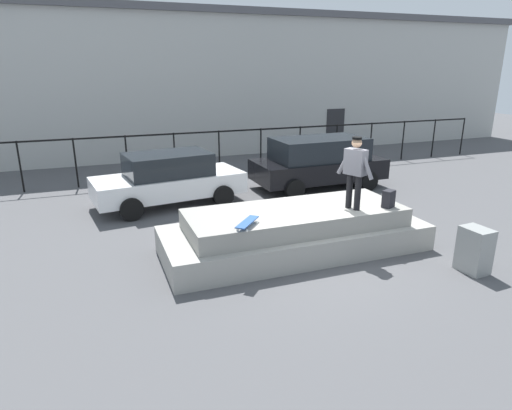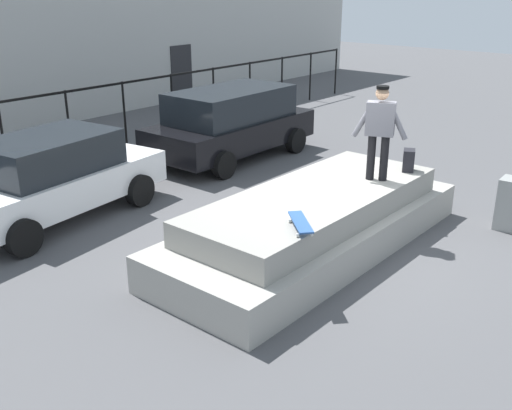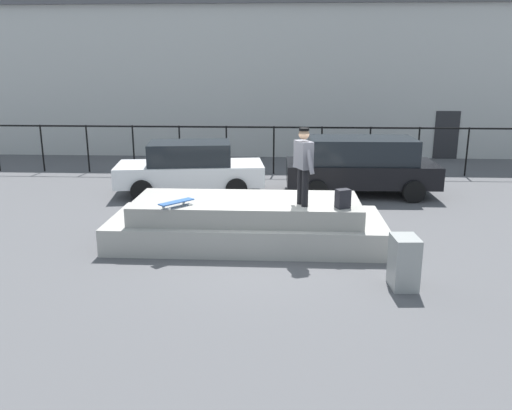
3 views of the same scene
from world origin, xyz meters
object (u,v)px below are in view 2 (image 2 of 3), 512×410
object	(u,v)px
car_white_sedan_near	(50,177)
skateboard	(301,222)
backpack	(409,160)
skateboarder	(380,127)
car_black_hatchback_mid	(231,122)

from	to	relation	value
car_white_sedan_near	skateboard	bearing A→B (deg)	-82.92
skateboard	backpack	distance (m)	3.44
skateboarder	skateboard	xyz separation A→B (m)	(-2.62, -0.29, -0.84)
car_white_sedan_near	backpack	bearing A→B (deg)	-51.51
backpack	car_white_sedan_near	bearing A→B (deg)	102.37
backpack	car_black_hatchback_mid	bearing A→B (deg)	52.09
backpack	car_white_sedan_near	xyz separation A→B (m)	(-4.09, 5.14, -0.37)
backpack	car_black_hatchback_mid	world-z (taller)	car_black_hatchback_mid
skateboarder	skateboard	distance (m)	2.76
skateboard	car_black_hatchback_mid	distance (m)	7.11
skateboarder	car_black_hatchback_mid	distance (m)	5.61
skateboarder	car_white_sedan_near	xyz separation A→B (m)	(-3.27, 4.96, -1.11)
skateboard	car_white_sedan_near	size ratio (longest dim) A/B	0.16
skateboarder	car_white_sedan_near	bearing A→B (deg)	123.40
skateboarder	skateboard	bearing A→B (deg)	-173.65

